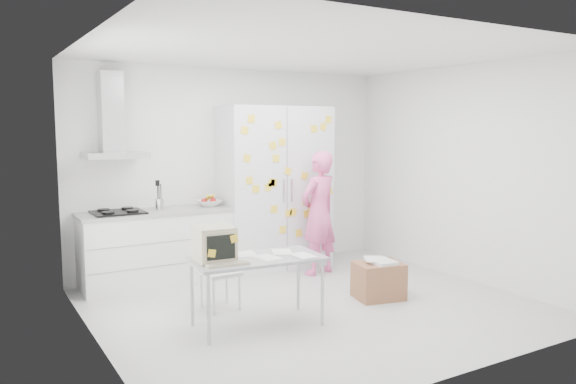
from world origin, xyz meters
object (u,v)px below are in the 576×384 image
person (319,213)px  cardboard_box (379,280)px  chair (217,265)px  desk (231,251)px

person → cardboard_box: bearing=73.7°
cardboard_box → person: bearing=89.4°
chair → cardboard_box: size_ratio=1.39×
chair → person: bearing=17.0°
person → cardboard_box: 1.38m
desk → cardboard_box: desk is taller
chair → cardboard_box: (1.69, -0.63, -0.25)m
cardboard_box → desk: bearing=-179.2°
desk → chair: desk is taller
desk → cardboard_box: (1.84, 0.02, -0.55)m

